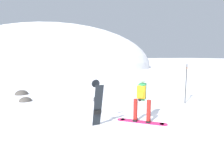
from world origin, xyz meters
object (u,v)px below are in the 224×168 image
Objects in this scene: snowboarder_main at (142,98)px; rock_mid at (25,101)px; spare_snowboard at (98,103)px; rock_dark at (22,95)px; piste_marker_near at (186,81)px.

rock_mid is at bearing 125.67° from snowboarder_main.
spare_snowboard is (-1.59, 0.25, -0.11)m from snowboarder_main.
spare_snowboard is at bearing -66.20° from rock_mid.
snowboarder_main is 1.07× the size of spare_snowboard.
snowboarder_main is 2.60× the size of rock_mid.
spare_snowboard reaches higher than rock_dark.
piste_marker_near reaches higher than rock_mid.
snowboarder_main is 0.83× the size of piste_marker_near.
piste_marker_near is at bearing -37.69° from rock_dark.
piste_marker_near reaches higher than spare_snowboard.
piste_marker_near is 3.12× the size of rock_mid.
snowboarder_main is at bearing -156.39° from piste_marker_near.
snowboarder_main is 8.51m from rock_dark.
piste_marker_near reaches higher than snowboarder_main.
rock_dark is at bearing 142.31° from piste_marker_near.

